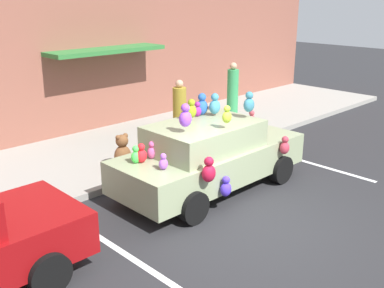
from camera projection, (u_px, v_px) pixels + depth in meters
The scene contains 9 objects.
ground_plane at pixel (245, 225), 8.53m from camera, with size 60.00×60.00×0.00m, color #262628.
sidewalk at pixel (96, 156), 11.91m from camera, with size 24.00×4.00×0.15m, color gray.
storefront_building at pixel (45, 29), 12.40m from camera, with size 24.00×1.25×6.40m.
parking_stripe_front at pixel (308, 162), 11.69m from camera, with size 0.12×3.60×0.01m, color silver.
parking_stripe_rear at pixel (116, 248), 7.75m from camera, with size 0.12×3.60×0.01m, color silver.
plush_covered_car at pixel (209, 155), 9.82m from camera, with size 4.48×2.09×2.13m.
teddy_bear_on_sidewalk at pixel (123, 152), 10.88m from camera, with size 0.43×0.36×0.82m.
pedestrian_near_shopfront at pixel (180, 117), 12.04m from camera, with size 0.35×0.35×1.85m.
pedestrian_walking_past at pixel (233, 90), 15.63m from camera, with size 0.38×0.38×1.76m.
Camera 1 is at (-6.02, -4.78, 4.11)m, focal length 42.76 mm.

